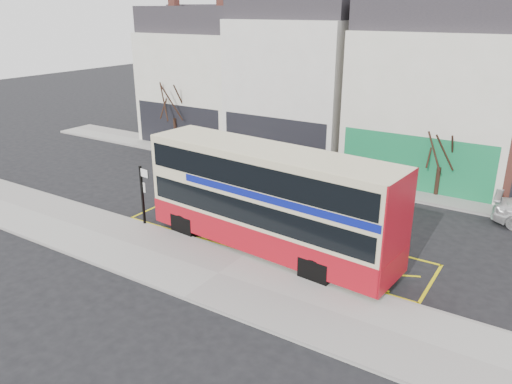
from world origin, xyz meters
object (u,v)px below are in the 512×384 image
Objects in this scene: car_silver at (206,156)px; car_grey at (315,169)px; street_tree_left at (173,91)px; double_decker_bus at (269,199)px; bus_stop_post at (143,189)px; street_tree_right at (443,141)px.

car_silver is 0.95× the size of car_grey.
car_grey is 12.39m from street_tree_left.
street_tree_left is (-4.63, 2.33, 3.40)m from car_silver.
street_tree_left is at bearing 57.64° from car_silver.
car_silver is (-9.59, 8.04, -1.60)m from double_decker_bus.
street_tree_left reaches higher than bus_stop_post.
bus_stop_post is 0.61× the size of street_tree_right.
double_decker_bus is at bearing 16.33° from bus_stop_post.
double_decker_bus is 12.62m from car_silver.
double_decker_bus is 2.47× the size of car_grey.
street_tree_left reaches higher than double_decker_bus.
street_tree_right is at bearing 0.12° from street_tree_left.
car_grey reaches higher than car_silver.
car_silver is (-3.42, 9.04, -1.12)m from bus_stop_post.
street_tree_right is (10.49, 11.40, 1.27)m from bus_stop_post.
car_silver is 0.71× the size of street_tree_left.
double_decker_bus is 11.29m from street_tree_right.
bus_stop_post is 10.87m from car_grey.
bus_stop_post is 0.46× the size of street_tree_left.
street_tree_right is (13.91, 2.37, 2.39)m from car_silver.
street_tree_left is at bearing 65.26° from car_grey.
car_grey is 0.75× the size of street_tree_left.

